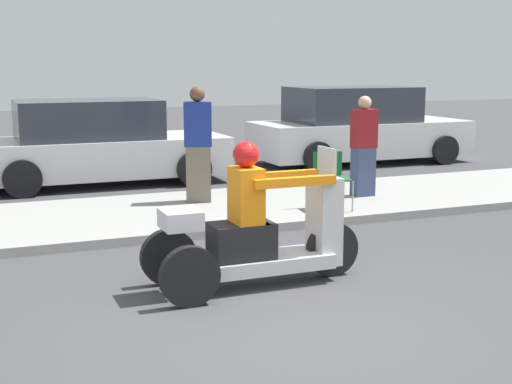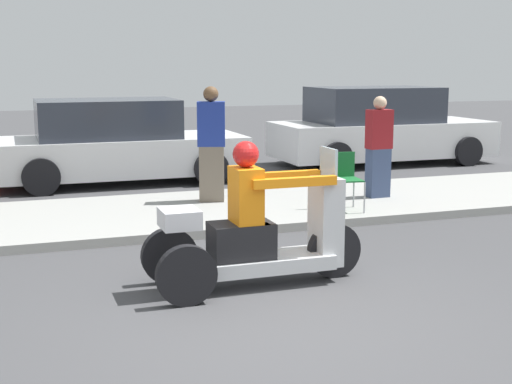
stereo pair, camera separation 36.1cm
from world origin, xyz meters
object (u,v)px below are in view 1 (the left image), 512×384
parked_car_lot_far (97,145)px  parked_car_lot_left (358,128)px  spectator_by_tree (364,148)px  spectator_end_of_line (198,147)px  folding_chair_curbside (330,174)px  motorcycle_trike (257,235)px

parked_car_lot_far → parked_car_lot_left: 5.91m
spectator_by_tree → parked_car_lot_left: size_ratio=0.33×
spectator_end_of_line → folding_chair_curbside: size_ratio=2.13×
parked_car_lot_far → parked_car_lot_left: size_ratio=0.95×
spectator_end_of_line → spectator_by_tree: (2.57, -0.54, -0.08)m
motorcycle_trike → spectator_by_tree: bearing=46.2°
parked_car_lot_left → spectator_by_tree: bearing=-119.2°
parked_car_lot_far → spectator_by_tree: bearing=-44.0°
motorcycle_trike → parked_car_lot_far: size_ratio=0.49×
spectator_by_tree → parked_car_lot_far: spectator_by_tree is taller
motorcycle_trike → parked_car_lot_far: (-0.40, 6.77, 0.21)m
spectator_end_of_line → parked_car_lot_far: (-1.01, 2.91, -0.23)m
motorcycle_trike → spectator_end_of_line: (0.62, 3.86, 0.44)m
motorcycle_trike → spectator_by_tree: (3.18, 3.32, 0.36)m
motorcycle_trike → parked_car_lot_left: parked_car_lot_left is taller
spectator_end_of_line → spectator_by_tree: size_ratio=1.10×
motorcycle_trike → spectator_by_tree: size_ratio=1.41×
motorcycle_trike → folding_chair_curbside: motorcycle_trike is taller
spectator_by_tree → folding_chair_curbside: spectator_by_tree is taller
parked_car_lot_far → parked_car_lot_left: (5.87, 0.65, 0.06)m
motorcycle_trike → parked_car_lot_left: 9.22m
folding_chair_curbside → spectator_end_of_line: bearing=142.4°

